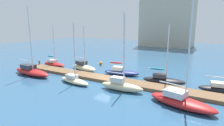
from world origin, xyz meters
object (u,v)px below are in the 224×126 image
Objects in this scene: sailboat_1 at (31,71)px; sailboat_7 at (181,100)px; mooring_buoy_orange at (101,63)px; sailboat_3 at (74,80)px; sailboat_4 at (121,71)px; sailboat_8 at (223,89)px; sailboat_5 at (121,85)px; sailboat_6 at (163,79)px; sailboat_2 at (83,67)px; harbor_building_distant at (168,16)px; sailboat_0 at (54,63)px.

sailboat_7 reaches higher than sailboat_1.
mooring_buoy_orange is (-16.41, 11.14, -0.29)m from sailboat_7.
sailboat_4 is (3.28, 6.59, 0.09)m from sailboat_3.
sailboat_8 is at bearing 74.70° from sailboat_7.
sailboat_4 is 14.26× the size of mooring_buoy_orange.
sailboat_6 is at bearing 52.21° from sailboat_5.
sailboat_4 reaches higher than sailboat_5.
sailboat_5 reaches higher than sailboat_3.
sailboat_3 is 1.02× the size of sailboat_8.
mooring_buoy_orange is (-13.08, 5.13, -0.24)m from sailboat_6.
sailboat_1 is 1.37× the size of sailboat_2.
sailboat_2 is (4.82, 6.23, -0.03)m from sailboat_1.
sailboat_1 is 49.02m from harbor_building_distant.
harbor_building_distant is (-7.65, 46.69, 9.44)m from sailboat_5.
sailboat_8 is 0.37× the size of harbor_building_distant.
sailboat_7 is 6.88m from sailboat_8.
sailboat_8 is (9.93, 5.08, -0.15)m from sailboat_5.
mooring_buoy_orange is (6.86, 4.98, -0.18)m from sailboat_0.
sailboat_2 is 42.49m from harbor_building_distant.
sailboat_1 is at bearing -169.76° from sailboat_6.
sailboat_0 is at bearing 172.27° from sailboat_8.
harbor_building_distant is (-1.16, 47.35, 9.61)m from sailboat_3.
sailboat_6 is at bearing 173.01° from sailboat_8.
sailboat_3 is 17.40m from sailboat_8.
sailboat_7 reaches higher than sailboat_6.
sailboat_2 is at bearing 171.77° from sailboat_8.
sailboat_1 is 8.17m from sailboat_3.
harbor_building_distant reaches higher than sailboat_3.
sailboat_0 is at bearing 158.63° from sailboat_5.
sailboat_0 is at bearing 158.98° from sailboat_3.
sailboat_0 is 0.97× the size of sailboat_6.
sailboat_5 reaches higher than sailboat_8.
sailboat_1 is 25.30m from sailboat_8.
sailboat_0 is 0.70× the size of sailboat_7.
sailboat_7 reaches higher than sailboat_2.
sailboat_3 is 0.82× the size of sailboat_4.
sailboat_2 is 17.69m from sailboat_7.
sailboat_4 is 1.23× the size of sailboat_6.
sailboat_1 is 14.68m from sailboat_5.
sailboat_2 is 0.95× the size of sailboat_3.
sailboat_3 is at bearing -47.64° from sailboat_2.
sailboat_0 is 0.36× the size of harbor_building_distant.
sailboat_5 is 0.82× the size of sailboat_7.
sailboat_5 is at bearing -175.50° from sailboat_7.
sailboat_6 is at bearing 131.85° from sailboat_7.
sailboat_0 is 0.98× the size of sailboat_8.
sailboat_3 is 11.73× the size of mooring_buoy_orange.
sailboat_7 is 19.83m from mooring_buoy_orange.
sailboat_4 is (13.37, 0.75, 0.07)m from sailboat_0.
sailboat_6 is 1.01× the size of sailboat_8.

